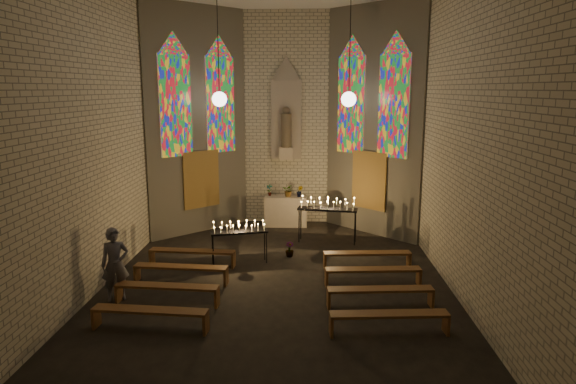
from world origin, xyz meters
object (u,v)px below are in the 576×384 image
object	(u,v)px
altar	(286,211)
votive_stand_left	(239,229)
aisle_flower_pot	(290,249)
votive_stand_right	(328,206)
visitor	(115,264)

from	to	relation	value
altar	votive_stand_left	bearing A→B (deg)	-105.32
aisle_flower_pot	votive_stand_right	world-z (taller)	votive_stand_right
altar	votive_stand_left	world-z (taller)	votive_stand_left
aisle_flower_pot	votive_stand_left	bearing A→B (deg)	-154.84
votive_stand_right	visitor	world-z (taller)	visitor
altar	visitor	distance (m)	7.14
altar	visitor	size ratio (longest dim) A/B	0.87
aisle_flower_pot	votive_stand_left	world-z (taller)	votive_stand_left
visitor	votive_stand_left	bearing A→B (deg)	23.78
aisle_flower_pot	visitor	size ratio (longest dim) A/B	0.25
altar	votive_stand_right	xyz separation A→B (m)	(1.31, -1.85, 0.61)
aisle_flower_pot	votive_stand_right	size ratio (longest dim) A/B	0.22
votive_stand_left	visitor	size ratio (longest dim) A/B	0.95
votive_stand_right	visitor	size ratio (longest dim) A/B	1.12
votive_stand_left	visitor	bearing A→B (deg)	-149.29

